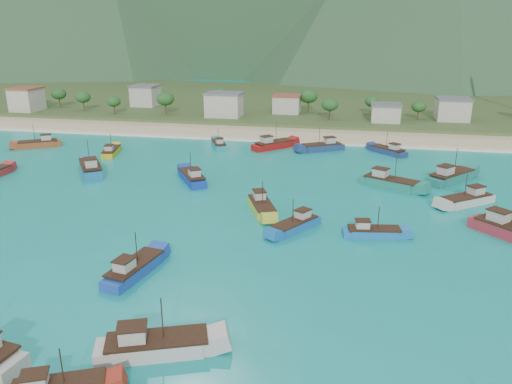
% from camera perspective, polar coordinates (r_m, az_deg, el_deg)
% --- Properties ---
extents(ground, '(600.00, 600.00, 0.00)m').
position_cam_1_polar(ground, '(69.43, -3.74, -6.95)').
color(ground, '#0B8279').
rests_on(ground, ground).
extents(beach, '(400.00, 18.00, 1.20)m').
position_cam_1_polar(beach, '(143.55, 4.44, 6.51)').
color(beach, beige).
rests_on(beach, ground).
extents(land, '(400.00, 110.00, 2.40)m').
position_cam_1_polar(land, '(203.31, 6.61, 10.01)').
color(land, '#385123').
rests_on(land, ground).
extents(surf_line, '(400.00, 2.50, 0.08)m').
position_cam_1_polar(surf_line, '(134.34, 3.94, 5.69)').
color(surf_line, white).
rests_on(surf_line, ground).
extents(village, '(220.36, 28.89, 7.85)m').
position_cam_1_polar(village, '(163.19, 9.61, 9.53)').
color(village, beige).
rests_on(village, ground).
extents(vegetation, '(277.77, 26.02, 8.64)m').
position_cam_1_polar(vegetation, '(166.95, 1.67, 10.05)').
color(vegetation, '#235623').
rests_on(vegetation, ground).
extents(boat_0, '(6.64, 10.43, 5.95)m').
position_cam_1_polar(boat_0, '(84.05, 0.64, -1.75)').
color(boat_0, gold).
rests_on(boat_0, ground).
extents(boat_3, '(11.22, 6.77, 6.37)m').
position_cam_1_polar(boat_3, '(50.64, -11.46, -16.94)').
color(boat_3, beige).
rests_on(boat_3, ground).
extents(boat_4, '(10.48, 8.19, 6.17)m').
position_cam_1_polar(boat_4, '(140.38, -23.56, 5.04)').
color(boat_4, '#974320').
rests_on(boat_4, ground).
extents(boat_5, '(8.89, 3.84, 5.08)m').
position_cam_1_polar(boat_5, '(76.25, 13.19, -4.58)').
color(boat_5, '#196EB9').
rests_on(boat_5, ground).
extents(boat_8, '(4.75, 10.39, 5.92)m').
position_cam_1_polar(boat_8, '(65.14, -13.73, -8.63)').
color(boat_8, '#1F47A7').
rests_on(boat_8, ground).
extents(boat_9, '(6.15, 9.34, 5.34)m').
position_cam_1_polar(boat_9, '(128.96, -4.29, 5.39)').
color(boat_9, teal).
rests_on(boat_9, ground).
extents(boat_13, '(10.86, 10.89, 7.02)m').
position_cam_1_polar(boat_13, '(82.74, 27.08, -4.09)').
color(boat_13, '#A72A35').
rests_on(boat_13, ground).
extents(boat_14, '(7.34, 9.33, 5.51)m').
position_cam_1_polar(boat_14, '(76.89, 4.54, -3.86)').
color(boat_14, '#1A62AE').
rests_on(boat_14, ground).
extents(boat_17, '(11.03, 8.16, 6.42)m').
position_cam_1_polar(boat_17, '(126.16, 7.56, 5.08)').
color(boat_17, navy).
rests_on(boat_17, ground).
extents(boat_18, '(10.00, 12.23, 7.29)m').
position_cam_1_polar(boat_18, '(111.25, -18.38, 2.53)').
color(boat_18, '#1D6D9F').
rests_on(boat_18, ground).
extents(boat_21, '(10.11, 8.70, 6.13)m').
position_cam_1_polar(boat_21, '(94.64, 22.98, -0.90)').
color(boat_21, beige).
rests_on(boat_21, ground).
extents(boat_25, '(10.66, 11.43, 7.14)m').
position_cam_1_polar(boat_25, '(107.18, 21.40, 1.58)').
color(boat_25, '#207064').
rests_on(boat_25, ground).
extents(boat_26, '(4.90, 9.68, 5.49)m').
position_cam_1_polar(boat_26, '(126.00, -16.20, 4.40)').
color(boat_26, gold).
rests_on(boat_26, ground).
extents(boat_27, '(10.35, 10.55, 6.74)m').
position_cam_1_polar(boat_27, '(127.23, 1.98, 5.37)').
color(boat_27, '#A11311').
rests_on(boat_27, ground).
extents(boat_29, '(11.70, 8.12, 6.74)m').
position_cam_1_polar(boat_29, '(99.72, 15.06, 0.99)').
color(boat_29, '#1E7C69').
rests_on(boat_29, ground).
extents(boat_30, '(8.50, 10.64, 6.30)m').
position_cam_1_polar(boat_30, '(100.67, -7.31, 1.61)').
color(boat_30, '#1137A5').
rests_on(boat_30, ground).
extents(boat_33, '(8.92, 8.51, 5.63)m').
position_cam_1_polar(boat_33, '(126.00, 14.89, 4.53)').
color(boat_33, navy).
rests_on(boat_33, ground).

